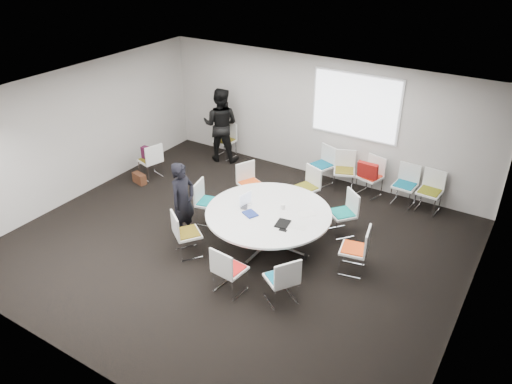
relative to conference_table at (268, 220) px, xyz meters
The scene contains 31 objects.
room_shell 1.00m from the conference_table, 144.61° to the right, with size 8.08×7.08×2.88m.
conference_table is the anchor object (origin of this frame).
projection_screen 3.42m from the conference_table, 85.02° to the left, with size 1.90×0.03×1.35m, color white.
chair_ring_a 1.67m from the conference_table, ahead, with size 0.53×0.54×0.88m.
chair_ring_b 1.51m from the conference_table, 47.92° to the left, with size 0.64×0.64×0.88m.
chair_ring_c 1.68m from the conference_table, 92.20° to the left, with size 0.59×0.59×0.88m.
chair_ring_d 1.67m from the conference_table, 134.17° to the left, with size 0.60×0.61×0.88m.
chair_ring_e 1.46m from the conference_table, behind, with size 0.54×0.55×0.88m.
chair_ring_f 1.52m from the conference_table, 137.00° to the right, with size 0.63×0.63×0.88m.
chair_ring_g 1.50m from the conference_table, 84.23° to the right, with size 0.50×0.49×0.88m.
chair_ring_h 1.60m from the conference_table, 51.53° to the right, with size 0.63×0.63×0.88m.
chair_back_a 2.85m from the conference_table, 95.12° to the left, with size 0.59×0.58×0.88m.
chair_back_b 2.84m from the conference_table, 83.98° to the left, with size 0.59×0.59×0.88m.
chair_back_c 3.01m from the conference_table, 72.69° to the left, with size 0.56×0.55×0.88m.
chair_back_d 3.32m from the conference_table, 59.95° to the left, with size 0.48×0.47×0.88m.
chair_back_e 3.60m from the conference_table, 52.71° to the left, with size 0.49×0.48×0.88m.
chair_spare_left 3.88m from the conference_table, 165.93° to the left, with size 0.56×0.56×0.88m.
chair_person_back 4.11m from the conference_table, 136.29° to the left, with size 0.50×0.49×0.88m.
person_main 1.62m from the conference_table, 157.50° to the right, with size 0.57×0.38×1.57m, color black.
person_back 4.00m from the conference_table, 138.03° to the left, with size 0.90×0.70×1.85m, color black.
laptop 0.50m from the conference_table, behind, with size 0.31×0.20×0.02m, color #333338.
laptop_lid 0.58m from the conference_table, behind, with size 0.30×0.02×0.22m, color silver.
notebook_black 0.52m from the conference_table, 28.16° to the right, with size 0.22×0.30×0.02m, color black.
tablet_folio 0.39m from the conference_table, 132.68° to the right, with size 0.26×0.20×0.03m, color navy.
papers_right 0.71m from the conference_table, 26.20° to the left, with size 0.30×0.21×0.00m, color white.
papers_front 0.72m from the conference_table, 11.63° to the right, with size 0.30×0.21×0.00m, color silver.
cup 0.37m from the conference_table, 54.13° to the left, with size 0.08×0.08×0.09m, color white.
phone 0.68m from the conference_table, 37.23° to the right, with size 0.14×0.07×0.01m, color black.
maroon_bag 3.89m from the conference_table, 165.93° to the left, with size 0.40×0.14×0.28m, color #45122D.
brown_bag 3.88m from the conference_table, behind, with size 0.36×0.16×0.24m, color #4B2818.
red_jacket 2.78m from the conference_table, 71.39° to the left, with size 0.44×0.10×0.35m, color maroon.
Camera 1 is at (4.44, -6.37, 5.39)m, focal length 35.00 mm.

